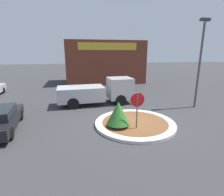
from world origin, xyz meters
TOP-DOWN VIEW (x-y plane):
  - ground_plane at (0.00, 0.00)m, footprint 120.00×120.00m
  - traffic_island at (0.00, 0.00)m, footprint 4.79×4.79m
  - stop_sign at (-0.21, -0.84)m, footprint 0.77×0.07m
  - island_shrub at (-1.14, -0.39)m, footprint 1.30×1.30m
  - utility_truck at (-1.53, 4.80)m, footprint 6.18×2.27m
  - storefront_building at (0.91, 16.08)m, footprint 10.62×6.07m
  - light_pole at (5.81, 2.31)m, footprint 0.70×0.30m

SIDE VIEW (x-z plane):
  - ground_plane at x=0.00m, z-range 0.00..0.00m
  - traffic_island at x=0.00m, z-range 0.00..0.17m
  - island_shrub at x=-1.14m, z-range 0.25..1.69m
  - utility_truck at x=-1.53m, z-range 0.00..2.14m
  - stop_sign at x=-0.21m, z-range 0.43..2.62m
  - storefront_building at x=0.91m, z-range 0.00..5.74m
  - light_pole at x=5.81m, z-range 0.56..7.11m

